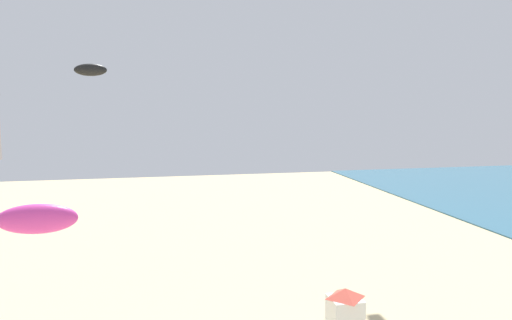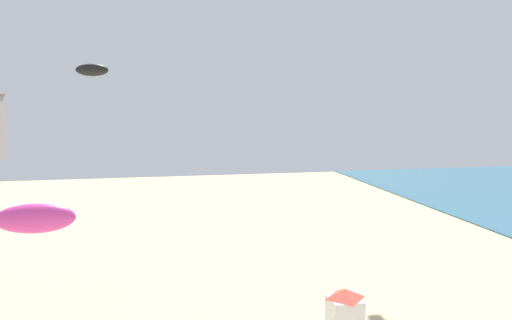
{
  "view_description": "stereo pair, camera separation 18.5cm",
  "coord_description": "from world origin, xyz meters",
  "views": [
    {
      "loc": [
        -0.56,
        -1.7,
        9.12
      ],
      "look_at": [
        3.42,
        16.63,
        6.95
      ],
      "focal_mm": 34.9,
      "sensor_mm": 36.0,
      "label": 1
    },
    {
      "loc": [
        -0.38,
        -1.74,
        9.12
      ],
      "look_at": [
        3.42,
        16.63,
        6.95
      ],
      "focal_mm": 34.9,
      "sensor_mm": 36.0,
      "label": 2
    }
  ],
  "objects": [
    {
      "name": "kite_black_parafoil",
      "position": [
        -3.12,
        22.9,
        10.63
      ],
      "size": [
        1.48,
        0.41,
        0.58
      ],
      "color": "black"
    },
    {
      "name": "kite_magenta_parafoil",
      "position": [
        -3.16,
        10.55,
        6.4
      ],
      "size": [
        1.84,
        0.51,
        0.72
      ],
      "color": "#DB3D9E"
    },
    {
      "name": "lifeguard_stand",
      "position": [
        6.16,
        14.26,
        1.84
      ],
      "size": [
        1.1,
        1.1,
        2.55
      ],
      "rotation": [
        0.0,
        0.0,
        -0.28
      ],
      "color": "white",
      "rests_on": "ground"
    }
  ]
}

